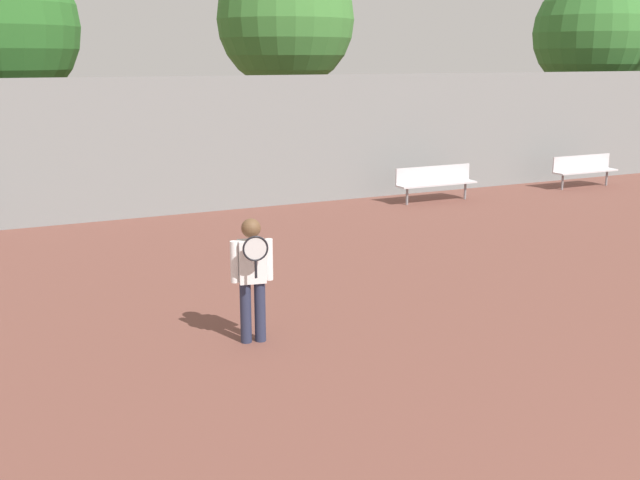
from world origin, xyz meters
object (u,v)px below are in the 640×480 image
at_px(tennis_player, 252,273).
at_px(tree_green_broad, 594,34).
at_px(bench_courtside_far, 584,167).
at_px(tree_green_tall, 286,20).
at_px(bench_by_gate, 435,180).

bearing_deg(tennis_player, tree_green_broad, 44.83).
xyz_separation_m(bench_courtside_far, tree_green_broad, (4.59, 4.64, 3.72)).
bearing_deg(tree_green_tall, bench_courtside_far, -48.02).
distance_m(bench_by_gate, tree_green_broad, 11.15).
relative_size(tennis_player, bench_courtside_far, 0.79).
height_order(tennis_player, bench_courtside_far, tennis_player).
xyz_separation_m(bench_by_gate, tree_green_broad, (9.44, 4.64, 3.72)).
distance_m(tennis_player, tree_green_broad, 20.67).
bearing_deg(tree_green_broad, bench_courtside_far, -134.70).
height_order(tennis_player, bench_by_gate, tennis_player).
xyz_separation_m(tennis_player, tree_green_tall, (6.21, 13.60, 3.67)).
height_order(bench_courtside_far, tree_green_broad, tree_green_broad).
height_order(bench_courtside_far, bench_by_gate, same).
bearing_deg(tennis_player, bench_by_gate, 53.54).
distance_m(tennis_player, tree_green_tall, 15.39).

